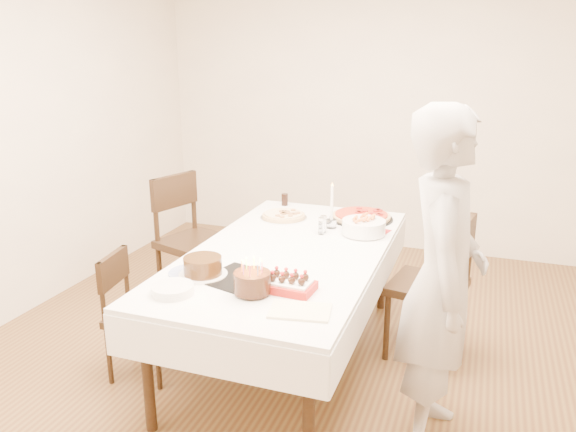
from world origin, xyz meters
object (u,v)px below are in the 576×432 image
(layer_cake, at_px, (203,266))
(strawberry_box, at_px, (289,285))
(pizza_white, at_px, (284,216))
(taper_candle, at_px, (332,205))
(cola_glass, at_px, (285,200))
(dining_table, at_px, (288,305))
(chair_left_dessert, at_px, (142,315))
(person, at_px, (442,281))
(birthday_cake, at_px, (252,276))
(chair_left_savory, at_px, (196,243))
(chair_right_savory, at_px, (428,286))
(pizza_pepperoni, at_px, (361,216))
(pasta_bowl, at_px, (364,227))

(layer_cake, distance_m, strawberry_box, 0.52)
(pizza_white, distance_m, strawberry_box, 1.29)
(taper_candle, bearing_deg, cola_glass, 139.21)
(dining_table, bearing_deg, chair_left_dessert, -149.11)
(pizza_white, height_order, layer_cake, layer_cake)
(dining_table, xyz_separation_m, chair_left_dessert, (-0.78, -0.47, 0.02))
(pizza_white, xyz_separation_m, strawberry_box, (0.47, -1.20, 0.01))
(cola_glass, bearing_deg, person, -46.67)
(strawberry_box, bearing_deg, birthday_cake, -148.19)
(cola_glass, distance_m, birthday_cake, 1.70)
(chair_left_savory, relative_size, strawberry_box, 3.91)
(pizza_white, distance_m, birthday_cake, 1.34)
(chair_left_savory, distance_m, pizza_white, 0.73)
(chair_right_savory, xyz_separation_m, strawberry_box, (-0.63, -0.92, 0.30))
(dining_table, bearing_deg, pizza_pepperoni, 70.65)
(chair_right_savory, height_order, birthday_cake, chair_right_savory)
(chair_right_savory, bearing_deg, taper_candle, 174.84)
(chair_right_savory, xyz_separation_m, layer_cake, (-1.14, -0.89, 0.32))
(pizza_white, relative_size, layer_cake, 1.28)
(pasta_bowl, relative_size, birthday_cake, 1.54)
(pizza_white, bearing_deg, dining_table, -67.57)
(pasta_bowl, height_order, birthday_cake, birthday_cake)
(chair_right_savory, bearing_deg, chair_left_savory, -175.65)
(chair_right_savory, xyz_separation_m, pizza_pepperoni, (-0.55, 0.46, 0.29))
(cola_glass, bearing_deg, chair_left_savory, -140.70)
(taper_candle, bearing_deg, chair_left_dessert, -132.32)
(pizza_pepperoni, bearing_deg, cola_glass, 165.86)
(chair_right_savory, relative_size, chair_left_savory, 0.94)
(person, relative_size, strawberry_box, 6.55)
(person, xyz_separation_m, taper_candle, (-0.83, 0.98, 0.05))
(chair_right_savory, relative_size, pizza_pepperoni, 2.09)
(pizza_pepperoni, xyz_separation_m, birthday_cake, (-0.24, -1.48, 0.08))
(taper_candle, bearing_deg, pizza_pepperoni, 60.89)
(chair_right_savory, bearing_deg, strawberry_box, -114.68)
(taper_candle, bearing_deg, pasta_bowl, -16.16)
(birthday_cake, bearing_deg, person, 13.49)
(dining_table, height_order, cola_glass, cola_glass)
(dining_table, height_order, strawberry_box, strawberry_box)
(taper_candle, bearing_deg, birthday_cake, -94.13)
(chair_right_savory, xyz_separation_m, cola_glass, (-1.21, 0.63, 0.31))
(dining_table, xyz_separation_m, taper_candle, (0.13, 0.54, 0.54))
(pizza_white, distance_m, taper_candle, 0.43)
(person, bearing_deg, strawberry_box, 93.78)
(chair_left_dessert, height_order, pizza_pepperoni, pizza_pepperoni)
(chair_right_savory, relative_size, chair_left_dessert, 1.23)
(pizza_pepperoni, height_order, taper_candle, taper_candle)
(dining_table, relative_size, birthday_cake, 11.28)
(dining_table, distance_m, pizza_white, 0.79)
(pizza_pepperoni, xyz_separation_m, layer_cake, (-0.59, -1.35, 0.03))
(chair_left_dessert, bearing_deg, chair_left_savory, -89.25)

